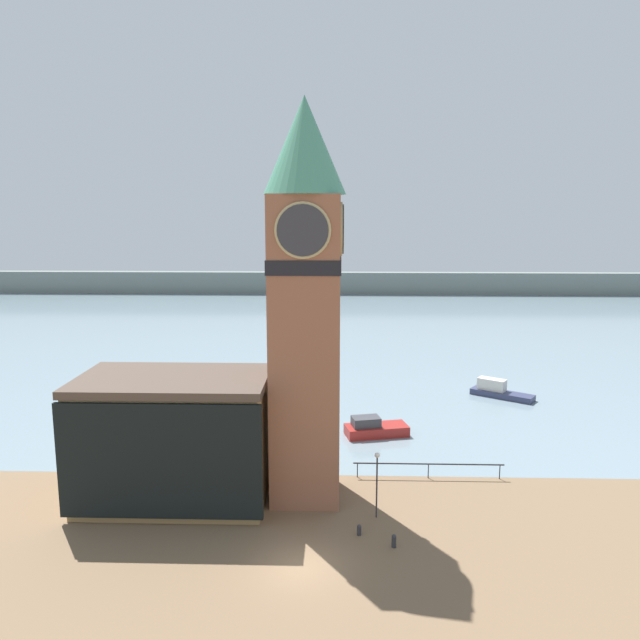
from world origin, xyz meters
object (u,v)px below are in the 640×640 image
clock_tower (305,294)px  lamp_post (377,473)px  boat_near (374,428)px  boat_far (498,391)px  mooring_bollard_far (394,540)px  pier_building (175,438)px  mooring_bollard_near (359,529)px

clock_tower → lamp_post: size_ratio=6.07×
boat_near → boat_far: boat_far is taller
boat_near → mooring_bollard_far: 17.80m
pier_building → boat_near: size_ratio=2.20×
pier_building → boat_far: pier_building is taller
pier_building → mooring_bollard_far: size_ratio=15.91×
clock_tower → boat_near: bearing=65.9°
pier_building → lamp_post: (12.98, -2.16, -1.23)m
clock_tower → boat_near: 18.05m
pier_building → mooring_bollard_near: bearing=-20.2°
clock_tower → mooring_bollard_near: (3.37, -5.00, -13.18)m
clock_tower → mooring_bollard_near: 14.49m
boat_near → pier_building: bearing=-151.5°
boat_near → boat_far: (13.26, 11.54, 0.02)m
boat_far → mooring_bollard_far: boat_far is taller
clock_tower → boat_far: size_ratio=4.16×
boat_far → mooring_bollard_near: boat_far is taller
lamp_post → mooring_bollard_far: bearing=-77.4°
pier_building → boat_near: pier_building is taller
mooring_bollard_near → lamp_post: size_ratio=0.16×
boat_near → lamp_post: 14.51m
boat_far → boat_near: bearing=-104.5°
boat_near → boat_far: bearing=27.8°
boat_near → clock_tower: bearing=-127.2°
mooring_bollard_near → mooring_bollard_far: mooring_bollard_far is taller
boat_near → mooring_bollard_far: boat_near is taller
pier_building → lamp_post: bearing=-9.4°
boat_far → lamp_post: size_ratio=1.46×
clock_tower → boat_far: bearing=51.4°
lamp_post → pier_building: bearing=170.6°
boat_far → mooring_bollard_far: bearing=-79.6°
pier_building → mooring_bollard_far: 15.33m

